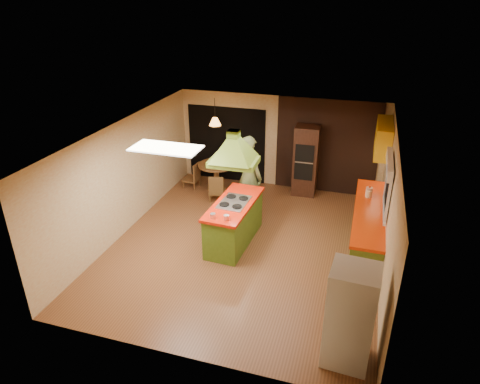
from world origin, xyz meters
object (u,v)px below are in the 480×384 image
(wall_oven, at_px, (306,160))
(canister_large, at_px, (369,192))
(man, at_px, (249,176))
(kitchen_island, at_px, (234,222))
(refrigerator, at_px, (350,316))
(dining_table, at_px, (216,172))

(wall_oven, height_order, canister_large, wall_oven)
(man, relative_size, canister_large, 9.45)
(kitchen_island, xyz_separation_m, wall_oven, (1.05, 2.88, 0.45))
(refrigerator, distance_m, wall_oven, 5.72)
(dining_table, bearing_deg, canister_large, -17.86)
(kitchen_island, height_order, wall_oven, wall_oven)
(man, distance_m, wall_oven, 1.93)
(wall_oven, relative_size, canister_large, 8.83)
(man, xyz_separation_m, wall_oven, (1.10, 1.58, -0.07))
(kitchen_island, bearing_deg, refrigerator, -43.02)
(refrigerator, xyz_separation_m, canister_large, (0.12, 3.80, 0.23))
(kitchen_island, relative_size, man, 0.97)
(kitchen_island, distance_m, man, 1.39)
(man, distance_m, canister_large, 2.73)
(kitchen_island, distance_m, wall_oven, 3.10)
(man, bearing_deg, wall_oven, -101.78)
(man, relative_size, dining_table, 2.05)
(man, height_order, wall_oven, man)
(refrigerator, bearing_deg, kitchen_island, 137.68)
(man, relative_size, refrigerator, 1.24)
(dining_table, bearing_deg, wall_oven, 10.86)
(canister_large, bearing_deg, refrigerator, -91.84)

